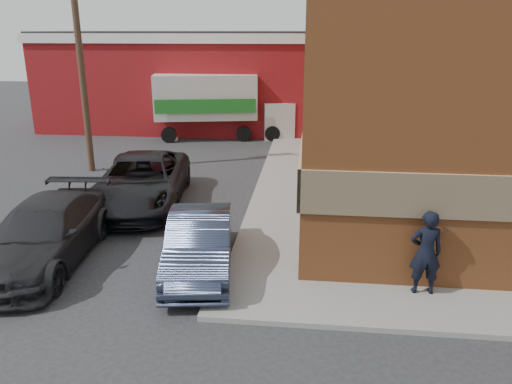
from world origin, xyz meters
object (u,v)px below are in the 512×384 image
(brick_building, at_px, (504,59))
(suv_a, at_px, (142,181))
(man, at_px, (426,252))
(sedan, at_px, (200,243))
(box_truck, at_px, (218,102))
(warehouse, at_px, (187,79))
(suv_b, at_px, (44,234))
(utility_pole, at_px, (80,55))

(brick_building, distance_m, suv_a, 13.60)
(man, distance_m, sedan, 5.25)
(box_truck, bearing_deg, man, -76.24)
(warehouse, relative_size, suv_b, 3.03)
(brick_building, distance_m, box_truck, 14.08)
(warehouse, height_order, suv_a, warehouse)
(sedan, bearing_deg, suv_b, 171.21)
(brick_building, xyz_separation_m, box_truck, (-11.83, 7.13, -2.69))
(suv_a, relative_size, suv_b, 1.12)
(utility_pole, height_order, box_truck, utility_pole)
(brick_building, xyz_separation_m, sedan, (-9.43, -8.50, -3.97))
(warehouse, distance_m, box_truck, 4.77)
(brick_building, bearing_deg, suv_a, -162.32)
(box_truck, bearing_deg, sedan, -92.36)
(suv_a, xyz_separation_m, suv_b, (-1.01, -4.53, -0.06))
(utility_pole, bearing_deg, box_truck, 59.71)
(warehouse, bearing_deg, brick_building, -37.20)
(warehouse, bearing_deg, suv_a, -82.13)
(suv_a, bearing_deg, box_truck, 78.55)
(brick_building, relative_size, suv_b, 3.40)
(brick_building, relative_size, sedan, 4.21)
(sedan, height_order, suv_b, suv_b)
(brick_building, height_order, utility_pole, brick_building)
(utility_pole, height_order, suv_a, utility_pole)
(brick_building, distance_m, warehouse, 18.30)
(utility_pole, relative_size, suv_b, 1.67)
(suv_b, bearing_deg, warehouse, 88.52)
(warehouse, bearing_deg, sedan, -75.44)
(suv_a, distance_m, box_truck, 11.17)
(man, xyz_separation_m, suv_b, (-9.19, 0.75, -0.30))
(suv_a, bearing_deg, utility_pole, 123.61)
(utility_pole, bearing_deg, suv_b, -73.24)
(suv_b, bearing_deg, box_truck, 79.55)
(man, distance_m, suv_a, 9.74)
(warehouse, xyz_separation_m, box_truck, (2.66, -3.87, -0.82))
(box_truck, bearing_deg, suv_b, -106.95)
(warehouse, xyz_separation_m, utility_pole, (-1.50, -11.00, 1.93))
(utility_pole, xyz_separation_m, sedan, (6.56, -8.50, -4.03))
(brick_building, height_order, box_truck, brick_building)
(brick_building, relative_size, utility_pole, 2.03)
(sedan, distance_m, suv_b, 4.00)
(suv_a, xyz_separation_m, box_truck, (0.59, 11.09, 1.16))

